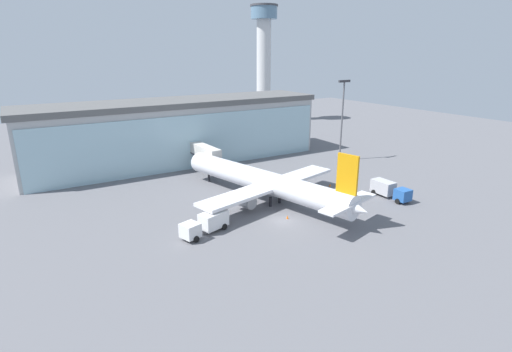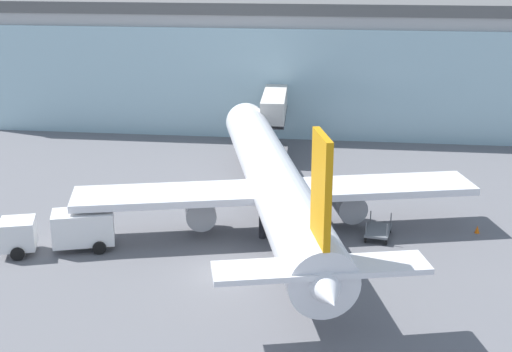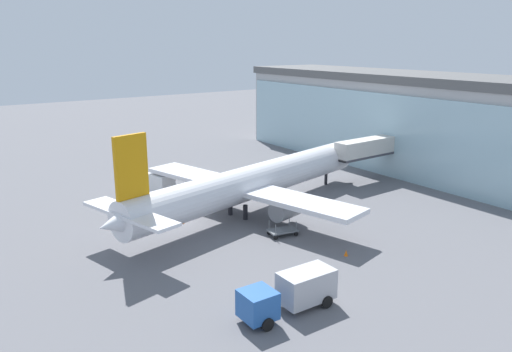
{
  "view_description": "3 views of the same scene",
  "coord_description": "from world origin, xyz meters",
  "px_view_note": "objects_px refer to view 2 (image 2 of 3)",
  "views": [
    {
      "loc": [
        -32.6,
        -43.76,
        24.03
      ],
      "look_at": [
        1.74,
        10.2,
        4.02
      ],
      "focal_mm": 28.0,
      "sensor_mm": 36.0,
      "label": 1
    },
    {
      "loc": [
        5.85,
        -40.06,
        19.5
      ],
      "look_at": [
        1.05,
        8.02,
        3.81
      ],
      "focal_mm": 50.0,
      "sensor_mm": 36.0,
      "label": 2
    },
    {
      "loc": [
        45.28,
        -22.07,
        18.25
      ],
      "look_at": [
        4.6,
        7.21,
        4.81
      ],
      "focal_mm": 35.0,
      "sensor_mm": 36.0,
      "label": 3
    }
  ],
  "objects_px": {
    "safety_cone_wingtip": "(477,229)",
    "airplane": "(274,182)",
    "catering_truck": "(63,230)",
    "safety_cone_nose": "(244,267)",
    "jet_bridge": "(275,105)",
    "baggage_cart": "(378,231)"
  },
  "relations": [
    {
      "from": "safety_cone_nose",
      "to": "safety_cone_wingtip",
      "type": "xyz_separation_m",
      "value": [
        15.78,
        7.86,
        0.0
      ]
    },
    {
      "from": "catering_truck",
      "to": "safety_cone_wingtip",
      "type": "height_order",
      "value": "catering_truck"
    },
    {
      "from": "airplane",
      "to": "baggage_cart",
      "type": "relative_size",
      "value": 12.43
    },
    {
      "from": "catering_truck",
      "to": "baggage_cart",
      "type": "bearing_deg",
      "value": 175.03
    },
    {
      "from": "jet_bridge",
      "to": "safety_cone_wingtip",
      "type": "relative_size",
      "value": 21.51
    },
    {
      "from": "airplane",
      "to": "safety_cone_wingtip",
      "type": "bearing_deg",
      "value": -102.65
    },
    {
      "from": "jet_bridge",
      "to": "safety_cone_wingtip",
      "type": "xyz_separation_m",
      "value": [
        16.0,
        -20.83,
        -4.17
      ]
    },
    {
      "from": "airplane",
      "to": "jet_bridge",
      "type": "bearing_deg",
      "value": -8.94
    },
    {
      "from": "jet_bridge",
      "to": "airplane",
      "type": "relative_size",
      "value": 0.31
    },
    {
      "from": "airplane",
      "to": "safety_cone_wingtip",
      "type": "height_order",
      "value": "airplane"
    },
    {
      "from": "jet_bridge",
      "to": "catering_truck",
      "type": "height_order",
      "value": "jet_bridge"
    },
    {
      "from": "baggage_cart",
      "to": "safety_cone_nose",
      "type": "height_order",
      "value": "baggage_cart"
    },
    {
      "from": "safety_cone_nose",
      "to": "baggage_cart",
      "type": "bearing_deg",
      "value": 36.0
    },
    {
      "from": "catering_truck",
      "to": "safety_cone_wingtip",
      "type": "bearing_deg",
      "value": 175.21
    },
    {
      "from": "catering_truck",
      "to": "airplane",
      "type": "bearing_deg",
      "value": -173.74
    },
    {
      "from": "airplane",
      "to": "catering_truck",
      "type": "xyz_separation_m",
      "value": [
        -13.68,
        -5.72,
        -1.93
      ]
    },
    {
      "from": "airplane",
      "to": "safety_cone_wingtip",
      "type": "xyz_separation_m",
      "value": [
        14.51,
        0.09,
        -3.12
      ]
    },
    {
      "from": "catering_truck",
      "to": "safety_cone_nose",
      "type": "distance_m",
      "value": 12.63
    },
    {
      "from": "safety_cone_wingtip",
      "to": "airplane",
      "type": "bearing_deg",
      "value": -179.64
    },
    {
      "from": "jet_bridge",
      "to": "baggage_cart",
      "type": "xyz_separation_m",
      "value": [
        8.93,
        -22.35,
        -3.94
      ]
    },
    {
      "from": "safety_cone_nose",
      "to": "catering_truck",
      "type": "bearing_deg",
      "value": 170.63
    },
    {
      "from": "catering_truck",
      "to": "baggage_cart",
      "type": "height_order",
      "value": "catering_truck"
    }
  ]
}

